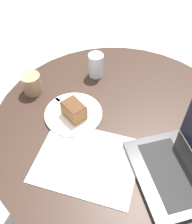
% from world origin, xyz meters
% --- Properties ---
extents(ground_plane, '(12.00, 12.00, 0.00)m').
position_xyz_m(ground_plane, '(0.00, 0.00, 0.00)').
color(ground_plane, '#B7AD9E').
extents(dining_table, '(1.01, 1.01, 0.78)m').
position_xyz_m(dining_table, '(0.00, 0.00, 0.62)').
color(dining_table, black).
rests_on(dining_table, ground_plane).
extents(paper_document, '(0.40, 0.34, 0.00)m').
position_xyz_m(paper_document, '(-0.02, -0.21, 0.78)').
color(paper_document, white).
rests_on(paper_document, dining_table).
extents(plate, '(0.23, 0.23, 0.01)m').
position_xyz_m(plate, '(-0.18, -0.05, 0.78)').
color(plate, silver).
rests_on(plate, dining_table).
extents(cake_slice, '(0.11, 0.09, 0.07)m').
position_xyz_m(cake_slice, '(-0.17, -0.06, 0.82)').
color(cake_slice, brown).
rests_on(cake_slice, plate).
extents(fork, '(0.17, 0.06, 0.00)m').
position_xyz_m(fork, '(-0.22, -0.04, 0.79)').
color(fork, silver).
rests_on(fork, plate).
extents(coffee_glass, '(0.08, 0.08, 0.09)m').
position_xyz_m(coffee_glass, '(-0.41, -0.02, 0.82)').
color(coffee_glass, '#997556').
rests_on(coffee_glass, dining_table).
extents(water_glass, '(0.07, 0.07, 0.11)m').
position_xyz_m(water_glass, '(-0.22, 0.21, 0.83)').
color(water_glass, silver).
rests_on(water_glass, dining_table).
extents(laptop, '(0.38, 0.38, 0.24)m').
position_xyz_m(laptop, '(0.27, -0.10, 0.82)').
color(laptop, '#2D2D2D').
rests_on(laptop, dining_table).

